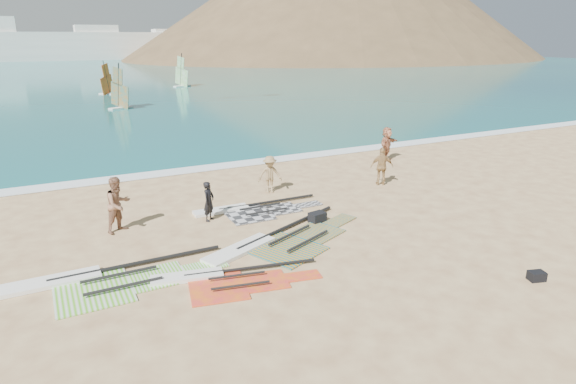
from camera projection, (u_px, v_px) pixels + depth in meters
name	position (u px, v px, depth m)	size (l,w,h in m)	color
ground	(338.00, 258.00, 15.09)	(300.00, 300.00, 0.00)	#DCB980
sea	(68.00, 63.00, 127.03)	(300.00, 240.00, 0.06)	#0E4D62
surf_line	(213.00, 168.00, 25.52)	(300.00, 1.20, 0.04)	white
far_town	(0.00, 45.00, 134.12)	(160.00, 8.00, 12.00)	white
headland_main	(342.00, 58.00, 162.04)	(143.00, 143.00, 45.00)	brown
headland_minor	(404.00, 55.00, 185.63)	(70.00, 70.00, 28.00)	brown
rig_grey	(250.00, 210.00, 19.15)	(5.24, 2.08, 0.20)	#2B2B2D
rig_green	(101.00, 280.00, 13.62)	(6.27, 2.46, 0.20)	#5AC619
rig_orange	(278.00, 242.00, 16.20)	(6.50, 4.07, 0.21)	orange
rig_red	(222.00, 280.00, 13.66)	(4.83, 2.36, 0.19)	#DC1C45
gear_bag_near	(317.00, 217.00, 17.99)	(0.60, 0.43, 0.38)	black
gear_bag_far	(537.00, 276.00, 13.69)	(0.45, 0.31, 0.27)	black
person_wetsuit	(209.00, 201.00, 17.99)	(0.55, 0.36, 1.52)	black
beachgoer_left	(118.00, 204.00, 16.92)	(0.98, 0.76, 2.01)	#94674D
beachgoer_mid	(270.00, 174.00, 21.24)	(1.08, 0.62, 1.67)	#987C53
beachgoer_back	(382.00, 166.00, 22.33)	(1.04, 0.43, 1.78)	#A9824E
beachgoer_right	(387.00, 144.00, 26.82)	(1.75, 0.56, 1.89)	#BB7855
windsurfer_left	(120.00, 95.00, 46.13)	(2.44, 2.62, 4.37)	white
windsurfer_centre	(107.00, 84.00, 57.62)	(2.13, 2.16, 4.04)	white
windsurfer_right	(182.00, 77.00, 66.72)	(2.60, 2.88, 4.59)	white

